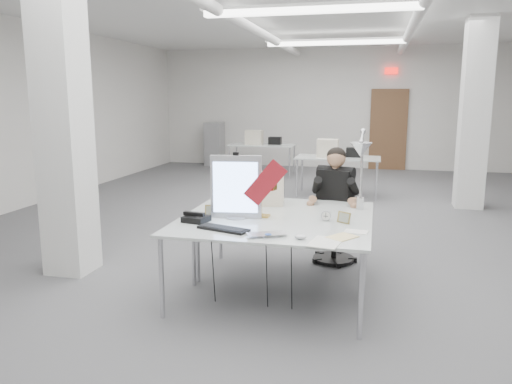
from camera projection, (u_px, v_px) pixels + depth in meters
room_shell at (311, 112)px, 6.72m from camera, size 10.04×14.04×3.24m
desk_main at (267, 230)px, 4.39m from camera, size 1.80×0.90×0.02m
desk_second at (285, 208)px, 5.25m from camera, size 1.80×0.90×0.02m
bg_desk_a at (338, 158)px, 9.59m from camera, size 1.60×0.80×0.02m
bg_desk_b at (262, 145)px, 12.16m from camera, size 1.60×0.80×0.02m
filing_cabinet at (215, 144)px, 13.96m from camera, size 0.45×0.55×1.20m
office_chair at (335, 217)px, 5.74m from camera, size 0.65×0.65×1.07m
seated_person at (335, 186)px, 5.63m from camera, size 0.61×0.69×0.87m
monitor at (236, 187)px, 4.72m from camera, size 0.49×0.12×0.60m
pennant at (265, 183)px, 4.60m from camera, size 0.41×0.09×0.44m
keyboard at (223, 229)px, 4.33m from camera, size 0.49×0.28×0.02m
laptop at (268, 236)px, 4.09m from camera, size 0.39×0.34×0.03m
mouse at (300, 237)px, 4.05m from camera, size 0.11×0.09×0.04m
bankers_lamp at (261, 201)px, 4.79m from camera, size 0.29×0.17×0.31m
desk_phone at (196, 219)px, 4.62m from camera, size 0.25×0.24×0.05m
picture_frame_left at (212, 210)px, 4.86m from camera, size 0.14×0.06×0.11m
picture_frame_right at (344, 217)px, 4.56m from camera, size 0.13×0.10×0.11m
desk_clock at (326, 216)px, 4.65m from camera, size 0.10×0.03×0.10m
paper_stack_a at (325, 242)px, 3.95m from camera, size 0.28×0.36×0.01m
paper_stack_b at (342, 237)px, 4.10m from camera, size 0.28×0.30×0.01m
paper_stack_c at (356, 232)px, 4.27m from camera, size 0.21×0.16×0.01m
beige_monitor at (267, 188)px, 5.38m from camera, size 0.40×0.38×0.33m
architect_lamp at (361, 169)px, 4.83m from camera, size 0.47×0.75×0.91m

